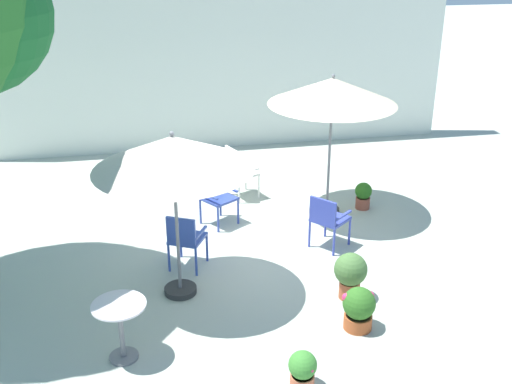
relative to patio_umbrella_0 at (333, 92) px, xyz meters
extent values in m
plane|color=#ACB2A4|center=(-1.38, -1.16, -2.14)|extent=(60.00, 60.00, 0.00)
cube|color=silver|center=(-1.38, 3.97, 0.06)|extent=(10.34, 0.30, 4.40)
cylinder|color=#2D2D2D|center=(0.00, 0.00, -2.10)|extent=(0.44, 0.44, 0.08)
cylinder|color=slate|center=(0.00, 0.00, -0.95)|extent=(0.04, 0.04, 2.37)
cone|color=beige|center=(0.00, 0.00, 0.02)|extent=(2.11, 2.11, 0.43)
sphere|color=slate|center=(0.00, 0.00, 0.26)|extent=(0.06, 0.06, 0.06)
cylinder|color=#2D2D2D|center=(-2.71, -2.09, -2.10)|extent=(0.44, 0.44, 0.08)
cylinder|color=slate|center=(-2.71, -2.09, -1.02)|extent=(0.04, 0.04, 2.23)
cone|color=beige|center=(-2.71, -2.09, -0.12)|extent=(2.03, 2.03, 0.43)
sphere|color=slate|center=(-2.71, -2.09, 0.13)|extent=(0.06, 0.06, 0.06)
cylinder|color=white|center=(-3.46, -3.35, -1.42)|extent=(0.61, 0.61, 0.02)
cylinder|color=slate|center=(-3.46, -3.35, -1.79)|extent=(0.06, 0.06, 0.70)
cylinder|color=slate|center=(-3.46, -3.35, -2.12)|extent=(0.34, 0.34, 0.03)
cube|color=white|center=(-1.32, 0.97, -1.67)|extent=(0.60, 0.63, 0.04)
cube|color=white|center=(-1.51, 0.89, -1.41)|extent=(0.21, 0.46, 0.48)
cube|color=white|center=(-1.24, 0.75, -1.55)|extent=(0.39, 0.18, 0.03)
cube|color=white|center=(-1.41, 1.18, -1.55)|extent=(0.39, 0.18, 0.03)
cylinder|color=white|center=(-1.05, 0.82, -1.91)|extent=(0.04, 0.04, 0.45)
cylinder|color=white|center=(-1.21, 1.26, -1.91)|extent=(0.04, 0.04, 0.45)
cylinder|color=white|center=(-1.43, 0.68, -1.91)|extent=(0.04, 0.04, 0.45)
cylinder|color=white|center=(-1.60, 1.11, -1.91)|extent=(0.04, 0.04, 0.45)
cube|color=#2F4296|center=(-1.90, -0.09, -1.68)|extent=(0.67, 0.67, 0.04)
cube|color=#2F4296|center=(-2.02, 0.10, -1.43)|extent=(0.40, 0.29, 0.45)
cube|color=#2F4296|center=(-2.08, -0.21, -1.56)|extent=(0.27, 0.38, 0.03)
cube|color=#2F4296|center=(-1.71, 0.04, -1.56)|extent=(0.27, 0.38, 0.03)
cylinder|color=#2F4296|center=(-1.96, -0.40, -1.92)|extent=(0.04, 0.04, 0.44)
cylinder|color=#2F4296|center=(-1.59, -0.15, -1.92)|extent=(0.04, 0.04, 0.44)
cylinder|color=#2F4296|center=(-2.21, -0.03, -1.92)|extent=(0.04, 0.04, 0.44)
cylinder|color=#2F4296|center=(-1.84, 0.22, -1.92)|extent=(0.04, 0.04, 0.44)
cube|color=#324AA1|center=(-2.53, -1.40, -1.68)|extent=(0.62, 0.63, 0.04)
cube|color=#324AA1|center=(-2.63, -1.59, -1.46)|extent=(0.40, 0.23, 0.40)
cube|color=#324AA1|center=(-2.35, -1.49, -1.56)|extent=(0.23, 0.40, 0.03)
cube|color=#324AA1|center=(-2.72, -1.30, -1.56)|extent=(0.23, 0.40, 0.03)
cylinder|color=#324AA1|center=(-2.25, -1.30, -1.92)|extent=(0.04, 0.04, 0.44)
cylinder|color=#324AA1|center=(-2.62, -1.11, -1.92)|extent=(0.04, 0.04, 0.44)
cylinder|color=#324AA1|center=(-2.45, -1.69, -1.92)|extent=(0.04, 0.04, 0.44)
cylinder|color=#324AA1|center=(-2.82, -1.50, -1.92)|extent=(0.04, 0.04, 0.44)
cube|color=#3543A2|center=(-0.32, -1.19, -1.67)|extent=(0.68, 0.68, 0.04)
cube|color=#3543A2|center=(-0.49, -1.33, -1.46)|extent=(0.32, 0.37, 0.38)
cube|color=#3543A2|center=(-0.18, -1.36, -1.55)|extent=(0.36, 0.32, 0.03)
cube|color=#3543A2|center=(-0.47, -1.02, -1.55)|extent=(0.36, 0.32, 0.03)
cylinder|color=#3543A2|center=(-0.01, -1.21, -1.92)|extent=(0.04, 0.04, 0.44)
cylinder|color=#3543A2|center=(-0.29, -0.87, -1.92)|extent=(0.04, 0.04, 0.44)
cylinder|color=#3543A2|center=(-0.35, -1.50, -1.92)|extent=(0.04, 0.04, 0.44)
cylinder|color=#3543A2|center=(-0.64, -1.17, -1.92)|extent=(0.04, 0.04, 0.44)
cylinder|color=brown|center=(0.67, 0.04, -2.03)|extent=(0.25, 0.25, 0.21)
cylinder|color=#382819|center=(0.67, 0.04, -1.94)|extent=(0.22, 0.22, 0.02)
sphere|color=#28621A|center=(0.67, 0.04, -1.80)|extent=(0.30, 0.30, 0.30)
cylinder|color=#B15229|center=(-0.61, -3.32, -2.05)|extent=(0.35, 0.35, 0.18)
cylinder|color=#382819|center=(-0.61, -3.32, -1.96)|extent=(0.31, 0.31, 0.02)
sphere|color=#316821|center=(-0.61, -3.32, -1.78)|extent=(0.41, 0.41, 0.41)
sphere|color=#E13160|center=(-0.70, -3.17, -1.80)|extent=(0.12, 0.12, 0.12)
sphere|color=#E13160|center=(-0.77, -3.27, -1.71)|extent=(0.10, 0.10, 0.10)
sphere|color=#E13160|center=(-0.48, -3.30, -1.70)|extent=(0.12, 0.12, 0.12)
cylinder|color=#AA5232|center=(-0.50, -2.64, -2.02)|extent=(0.28, 0.28, 0.24)
cylinder|color=#382819|center=(-0.50, -2.64, -1.90)|extent=(0.25, 0.25, 0.02)
sphere|color=#476D36|center=(-0.50, -2.64, -1.70)|extent=(0.44, 0.44, 0.44)
cylinder|color=#CF6A48|center=(-1.57, -4.22, -2.06)|extent=(0.27, 0.27, 0.16)
cylinder|color=#382819|center=(-1.57, -4.22, -1.99)|extent=(0.23, 0.23, 0.02)
sphere|color=#3F8832|center=(-1.57, -4.22, -1.84)|extent=(0.31, 0.31, 0.31)
sphere|color=#E33363|center=(-1.49, -4.11, -1.86)|extent=(0.08, 0.08, 0.08)
sphere|color=#E33363|center=(-1.51, -4.32, -1.83)|extent=(0.09, 0.09, 0.09)
sphere|color=#E33363|center=(-1.51, -4.32, -1.82)|extent=(0.07, 0.07, 0.07)
sphere|color=#E33363|center=(-1.60, -4.33, -1.84)|extent=(0.07, 0.07, 0.07)
camera|label=1|loc=(-3.05, -9.27, 2.41)|focal=42.94mm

